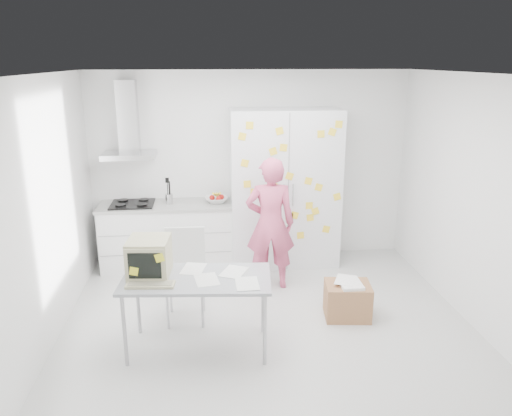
{
  "coord_description": "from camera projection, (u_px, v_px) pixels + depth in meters",
  "views": [
    {
      "loc": [
        -0.64,
        -4.99,
        2.84
      ],
      "look_at": [
        -0.06,
        0.63,
        1.14
      ],
      "focal_mm": 35.0,
      "sensor_mm": 36.0,
      "label": 1
    }
  ],
  "objects": [
    {
      "name": "floor",
      "position": [
        267.0,
        321.0,
        5.64
      ],
      "size": [
        4.5,
        4.0,
        0.02
      ],
      "primitive_type": "cube",
      "color": "silver",
      "rests_on": "ground"
    },
    {
      "name": "walls",
      "position": [
        260.0,
        189.0,
        5.93
      ],
      "size": [
        4.52,
        4.01,
        2.7
      ],
      "color": "white",
      "rests_on": "ground"
    },
    {
      "name": "ceiling",
      "position": [
        268.0,
        74.0,
        4.86
      ],
      "size": [
        4.5,
        4.0,
        0.02
      ],
      "primitive_type": "cube",
      "color": "white",
      "rests_on": "walls"
    },
    {
      "name": "cardboard_box",
      "position": [
        347.0,
        300.0,
        5.67
      ],
      "size": [
        0.54,
        0.46,
        0.44
      ],
      "rotation": [
        0.0,
        0.0,
        -0.12
      ],
      "color": "#9D6C44",
      "rests_on": "ground"
    },
    {
      "name": "person",
      "position": [
        270.0,
        224.0,
        6.26
      ],
      "size": [
        0.64,
        0.45,
        1.7
      ],
      "primitive_type": "imported",
      "rotation": [
        0.0,
        0.0,
        3.08
      ],
      "color": "#CF5075",
      "rests_on": "ground"
    },
    {
      "name": "chair",
      "position": [
        185.0,
        269.0,
        5.58
      ],
      "size": [
        0.48,
        0.48,
        1.03
      ],
      "rotation": [
        0.0,
        0.0,
        -0.03
      ],
      "color": "silver",
      "rests_on": "ground"
    },
    {
      "name": "counter_run",
      "position": [
        168.0,
        234.0,
        7.0
      ],
      "size": [
        1.84,
        0.63,
        1.28
      ],
      "color": "white",
      "rests_on": "ground"
    },
    {
      "name": "desk",
      "position": [
        166.0,
        267.0,
        4.89
      ],
      "size": [
        1.51,
        0.85,
        1.16
      ],
      "rotation": [
        0.0,
        0.0,
        -0.09
      ],
      "color": "gray",
      "rests_on": "ground"
    },
    {
      "name": "tall_cabinet",
      "position": [
        284.0,
        189.0,
        6.96
      ],
      "size": [
        1.5,
        0.68,
        2.2
      ],
      "color": "silver",
      "rests_on": "ground"
    },
    {
      "name": "range_hood",
      "position": [
        128.0,
        127.0,
        6.66
      ],
      "size": [
        0.7,
        0.48,
        1.01
      ],
      "color": "silver",
      "rests_on": "walls"
    }
  ]
}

